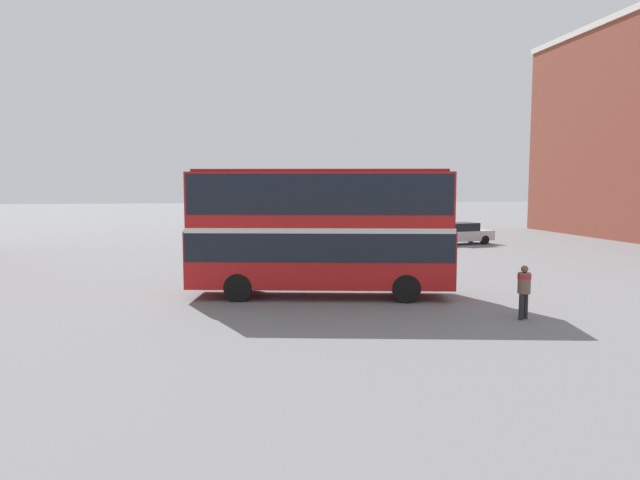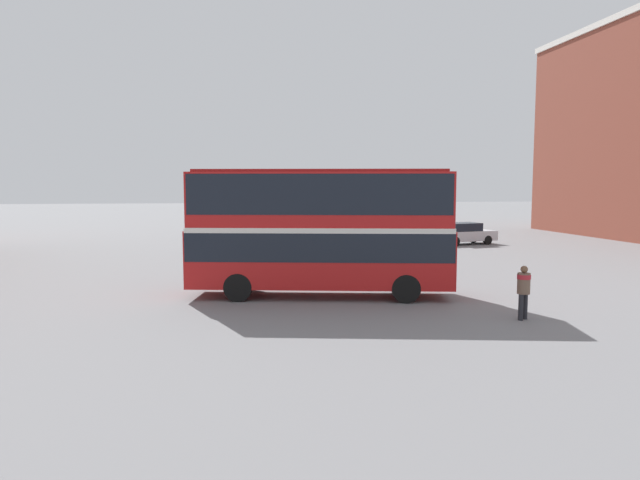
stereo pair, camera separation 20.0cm
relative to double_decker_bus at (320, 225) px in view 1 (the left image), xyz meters
name	(u,v)px [view 1 (the left image)]	position (x,y,z in m)	size (l,w,h in m)	color
ground_plane	(363,294)	(1.76, 0.20, -2.82)	(240.00, 240.00, 0.00)	slate
double_decker_bus	(320,225)	(0.00, 0.00, 0.00)	(10.36, 4.46, 4.93)	red
pedestrian_foreground	(524,286)	(5.86, -4.86, -1.74)	(0.59, 0.59, 1.76)	#232328
parked_car_kerb_near	(322,247)	(1.86, 10.27, -2.03)	(4.30, 2.33, 1.57)	navy
parked_car_kerb_far	(232,239)	(-3.10, 16.17, -2.03)	(4.72, 2.02, 1.56)	slate
parked_car_side_street	(461,233)	(13.64, 17.82, -2.02)	(4.83, 2.82, 1.59)	silver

